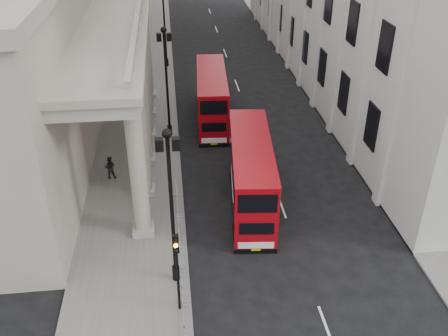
{
  "coord_description": "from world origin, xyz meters",
  "views": [
    {
      "loc": [
        -0.32,
        -14.73,
        17.58
      ],
      "look_at": [
        2.53,
        10.49,
        2.51
      ],
      "focal_mm": 40.0,
      "sensor_mm": 36.0,
      "label": 1
    }
  ],
  "objects_px": {
    "lamp_post_north": "(164,20)",
    "pedestrian_c": "(137,122)",
    "pedestrian_a": "(141,159)",
    "traffic_light": "(177,259)",
    "lamp_post_mid": "(166,76)",
    "bus_near": "(251,173)",
    "bus_far": "(212,96)",
    "pedestrian_b": "(110,167)",
    "lamp_post_south": "(171,199)"
  },
  "relations": [
    {
      "from": "bus_near",
      "to": "bus_far",
      "type": "xyz_separation_m",
      "value": [
        -1.24,
        12.14,
        -0.04
      ]
    },
    {
      "from": "lamp_post_mid",
      "to": "pedestrian_b",
      "type": "distance_m",
      "value": 8.18
    },
    {
      "from": "bus_far",
      "to": "lamp_post_mid",
      "type": "bearing_deg",
      "value": -141.64
    },
    {
      "from": "traffic_light",
      "to": "lamp_post_mid",
      "type": "bearing_deg",
      "value": 90.32
    },
    {
      "from": "lamp_post_mid",
      "to": "pedestrian_a",
      "type": "height_order",
      "value": "lamp_post_mid"
    },
    {
      "from": "pedestrian_c",
      "to": "lamp_post_mid",
      "type": "bearing_deg",
      "value": -2.99
    },
    {
      "from": "bus_near",
      "to": "pedestrian_c",
      "type": "bearing_deg",
      "value": 130.26
    },
    {
      "from": "lamp_post_mid",
      "to": "traffic_light",
      "type": "relative_size",
      "value": 1.93
    },
    {
      "from": "lamp_post_south",
      "to": "pedestrian_c",
      "type": "height_order",
      "value": "lamp_post_south"
    },
    {
      "from": "traffic_light",
      "to": "pedestrian_c",
      "type": "distance_m",
      "value": 19.05
    },
    {
      "from": "lamp_post_mid",
      "to": "lamp_post_north",
      "type": "distance_m",
      "value": 16.0
    },
    {
      "from": "lamp_post_mid",
      "to": "pedestrian_b",
      "type": "relative_size",
      "value": 5.32
    },
    {
      "from": "lamp_post_mid",
      "to": "pedestrian_c",
      "type": "bearing_deg",
      "value": 163.95
    },
    {
      "from": "bus_far",
      "to": "pedestrian_a",
      "type": "relative_size",
      "value": 5.94
    },
    {
      "from": "lamp_post_mid",
      "to": "pedestrian_b",
      "type": "xyz_separation_m",
      "value": [
        -4.01,
        -5.9,
        -4.01
      ]
    },
    {
      "from": "bus_near",
      "to": "traffic_light",
      "type": "bearing_deg",
      "value": -113.66
    },
    {
      "from": "lamp_post_south",
      "to": "pedestrian_b",
      "type": "height_order",
      "value": "lamp_post_south"
    },
    {
      "from": "bus_near",
      "to": "pedestrian_a",
      "type": "height_order",
      "value": "bus_near"
    },
    {
      "from": "traffic_light",
      "to": "pedestrian_c",
      "type": "xyz_separation_m",
      "value": [
        -2.62,
        18.74,
        -2.14
      ]
    },
    {
      "from": "bus_near",
      "to": "pedestrian_b",
      "type": "distance_m",
      "value": 9.62
    },
    {
      "from": "bus_near",
      "to": "pedestrian_b",
      "type": "xyz_separation_m",
      "value": [
        -8.74,
        3.8,
        -1.27
      ]
    },
    {
      "from": "pedestrian_c",
      "to": "lamp_post_north",
      "type": "bearing_deg",
      "value": 93.7
    },
    {
      "from": "pedestrian_a",
      "to": "pedestrian_c",
      "type": "relative_size",
      "value": 0.95
    },
    {
      "from": "lamp_post_north",
      "to": "lamp_post_mid",
      "type": "bearing_deg",
      "value": -90.0
    },
    {
      "from": "lamp_post_north",
      "to": "pedestrian_a",
      "type": "distance_m",
      "value": 21.54
    },
    {
      "from": "traffic_light",
      "to": "bus_far",
      "type": "bearing_deg",
      "value": 80.58
    },
    {
      "from": "lamp_post_south",
      "to": "pedestrian_a",
      "type": "relative_size",
      "value": 5.18
    },
    {
      "from": "pedestrian_a",
      "to": "bus_far",
      "type": "bearing_deg",
      "value": 47.91
    },
    {
      "from": "lamp_post_north",
      "to": "pedestrian_c",
      "type": "distance_m",
      "value": 15.98
    },
    {
      "from": "traffic_light",
      "to": "pedestrian_a",
      "type": "height_order",
      "value": "traffic_light"
    },
    {
      "from": "bus_near",
      "to": "pedestrian_b",
      "type": "bearing_deg",
      "value": 161.95
    },
    {
      "from": "pedestrian_a",
      "to": "pedestrian_b",
      "type": "xyz_separation_m",
      "value": [
        -2.02,
        -0.82,
        -0.02
      ]
    },
    {
      "from": "traffic_light",
      "to": "pedestrian_a",
      "type": "distance_m",
      "value": 13.29
    },
    {
      "from": "lamp_post_south",
      "to": "bus_near",
      "type": "bearing_deg",
      "value": 53.11
    },
    {
      "from": "lamp_post_mid",
      "to": "pedestrian_a",
      "type": "relative_size",
      "value": 5.18
    },
    {
      "from": "lamp_post_south",
      "to": "pedestrian_c",
      "type": "bearing_deg",
      "value": 98.56
    },
    {
      "from": "bus_near",
      "to": "pedestrian_b",
      "type": "height_order",
      "value": "bus_near"
    },
    {
      "from": "lamp_post_mid",
      "to": "bus_far",
      "type": "distance_m",
      "value": 5.09
    },
    {
      "from": "traffic_light",
      "to": "bus_far",
      "type": "distance_m",
      "value": 20.77
    },
    {
      "from": "traffic_light",
      "to": "pedestrian_b",
      "type": "bearing_deg",
      "value": 108.74
    },
    {
      "from": "bus_far",
      "to": "pedestrian_b",
      "type": "xyz_separation_m",
      "value": [
        -7.51,
        -8.34,
        -1.22
      ]
    },
    {
      "from": "lamp_post_mid",
      "to": "pedestrian_c",
      "type": "xyz_separation_m",
      "value": [
        -2.52,
        0.72,
        -3.94
      ]
    },
    {
      "from": "bus_near",
      "to": "pedestrian_c",
      "type": "xyz_separation_m",
      "value": [
        -7.25,
        10.42,
        -1.2
      ]
    },
    {
      "from": "traffic_light",
      "to": "pedestrian_a",
      "type": "bearing_deg",
      "value": 99.19
    },
    {
      "from": "lamp_post_south",
      "to": "bus_far",
      "type": "xyz_separation_m",
      "value": [
        3.49,
        18.45,
        -2.79
      ]
    },
    {
      "from": "lamp_post_north",
      "to": "traffic_light",
      "type": "relative_size",
      "value": 1.93
    },
    {
      "from": "traffic_light",
      "to": "bus_near",
      "type": "xyz_separation_m",
      "value": [
        4.63,
        8.32,
        -0.94
      ]
    },
    {
      "from": "lamp_post_mid",
      "to": "pedestrian_c",
      "type": "relative_size",
      "value": 4.9
    },
    {
      "from": "lamp_post_mid",
      "to": "pedestrian_a",
      "type": "xyz_separation_m",
      "value": [
        -1.99,
        -5.08,
        -3.99
      ]
    },
    {
      "from": "bus_near",
      "to": "lamp_post_north",
      "type": "bearing_deg",
      "value": 105.87
    }
  ]
}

